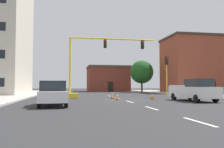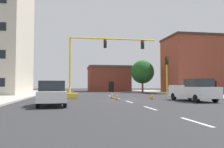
% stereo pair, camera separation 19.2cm
% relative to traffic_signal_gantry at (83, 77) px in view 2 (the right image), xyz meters
% --- Properties ---
extents(ground_plane, '(160.00, 160.00, 0.00)m').
position_rel_traffic_signal_gantry_xyz_m(ground_plane, '(3.70, -3.49, -2.34)').
color(ground_plane, '#2D2D30').
extents(sidewalk_left, '(6.00, 56.00, 0.14)m').
position_rel_traffic_signal_gantry_xyz_m(sidewalk_left, '(-8.85, 4.51, -2.27)').
color(sidewalk_left, '#B2ADA3').
rests_on(sidewalk_left, ground_plane).
extents(sidewalk_right, '(6.00, 56.00, 0.14)m').
position_rel_traffic_signal_gantry_xyz_m(sidewalk_right, '(16.26, 4.51, -2.27)').
color(sidewalk_right, '#B2ADA3').
rests_on(sidewalk_right, ground_plane).
extents(lane_stripe_seg_0, '(0.16, 2.40, 0.01)m').
position_rel_traffic_signal_gantry_xyz_m(lane_stripe_seg_0, '(3.70, -17.49, -2.34)').
color(lane_stripe_seg_0, silver).
rests_on(lane_stripe_seg_0, ground_plane).
extents(lane_stripe_seg_1, '(0.16, 2.40, 0.01)m').
position_rel_traffic_signal_gantry_xyz_m(lane_stripe_seg_1, '(3.70, -11.99, -2.34)').
color(lane_stripe_seg_1, silver).
rests_on(lane_stripe_seg_1, ground_plane).
extents(lane_stripe_seg_2, '(0.16, 2.40, 0.01)m').
position_rel_traffic_signal_gantry_xyz_m(lane_stripe_seg_2, '(3.70, -6.49, -2.34)').
color(lane_stripe_seg_2, silver).
rests_on(lane_stripe_seg_2, ground_plane).
extents(lane_stripe_seg_3, '(0.16, 2.40, 0.01)m').
position_rel_traffic_signal_gantry_xyz_m(lane_stripe_seg_3, '(3.70, -0.99, -2.34)').
color(lane_stripe_seg_3, silver).
rests_on(lane_stripe_seg_3, ground_plane).
extents(lane_stripe_seg_4, '(0.16, 2.40, 0.01)m').
position_rel_traffic_signal_gantry_xyz_m(lane_stripe_seg_4, '(3.70, 4.51, -2.34)').
color(lane_stripe_seg_4, silver).
rests_on(lane_stripe_seg_4, ground_plane).
extents(building_brick_center, '(9.33, 9.01, 5.74)m').
position_rel_traffic_signal_gantry_xyz_m(building_brick_center, '(6.86, 27.09, 0.54)').
color(building_brick_center, brown).
rests_on(building_brick_center, ground_plane).
extents(building_row_right, '(13.19, 8.60, 10.61)m').
position_rel_traffic_signal_gantry_xyz_m(building_row_right, '(22.94, 14.87, 2.97)').
color(building_row_right, brown).
rests_on(building_row_right, ground_plane).
extents(traffic_signal_gantry, '(10.76, 1.20, 6.83)m').
position_rel_traffic_signal_gantry_xyz_m(traffic_signal_gantry, '(0.00, 0.00, 0.00)').
color(traffic_signal_gantry, yellow).
rests_on(traffic_signal_gantry, ground_plane).
extents(traffic_light_pole_right, '(0.32, 0.47, 4.80)m').
position_rel_traffic_signal_gantry_xyz_m(traffic_light_pole_right, '(9.75, -0.33, 1.18)').
color(traffic_light_pole_right, yellow).
rests_on(traffic_light_pole_right, ground_plane).
extents(tree_right_far, '(4.58, 4.58, 6.34)m').
position_rel_traffic_signal_gantry_xyz_m(tree_right_far, '(12.39, 18.08, 1.70)').
color(tree_right_far, brown).
rests_on(tree_right_far, ground_plane).
extents(pickup_truck_white, '(2.44, 5.55, 1.99)m').
position_rel_traffic_signal_gantry_xyz_m(pickup_truck_white, '(9.62, -6.57, -1.37)').
color(pickup_truck_white, white).
rests_on(pickup_truck_white, ground_plane).
extents(sedan_white_near_left, '(2.26, 4.65, 1.74)m').
position_rel_traffic_signal_gantry_xyz_m(sedan_white_near_left, '(-2.56, -9.32, -1.46)').
color(sedan_white_near_left, white).
rests_on(sedan_white_near_left, ground_plane).
extents(traffic_cone_roadside_a, '(0.36, 0.36, 0.61)m').
position_rel_traffic_signal_gantry_xyz_m(traffic_cone_roadside_a, '(3.15, -3.78, -2.05)').
color(traffic_cone_roadside_a, black).
rests_on(traffic_cone_roadside_a, ground_plane).
extents(traffic_cone_roadside_b, '(0.36, 0.36, 0.59)m').
position_rel_traffic_signal_gantry_xyz_m(traffic_cone_roadside_b, '(6.96, -3.18, -2.05)').
color(traffic_cone_roadside_b, black).
rests_on(traffic_cone_roadside_b, ground_plane).
extents(traffic_cone_roadside_c, '(0.36, 0.36, 0.68)m').
position_rel_traffic_signal_gantry_xyz_m(traffic_cone_roadside_c, '(3.07, -1.12, -2.01)').
color(traffic_cone_roadside_c, black).
rests_on(traffic_cone_roadside_c, ground_plane).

